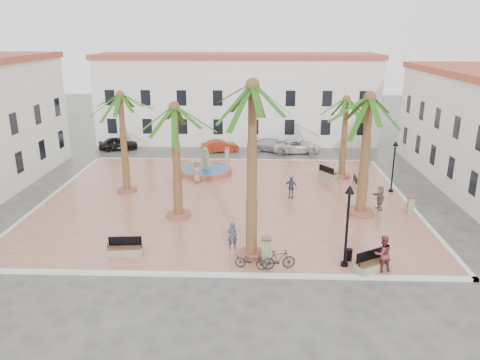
{
  "coord_description": "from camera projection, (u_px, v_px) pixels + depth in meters",
  "views": [
    {
      "loc": [
        2.09,
        -31.89,
        11.77
      ],
      "look_at": [
        1.0,
        0.0,
        1.6
      ],
      "focal_mm": 35.0,
      "sensor_mm": 36.0,
      "label": 1
    }
  ],
  "objects": [
    {
      "name": "ground",
      "position": [
        226.0,
        201.0,
        34.01
      ],
      "size": [
        120.0,
        120.0,
        0.0
      ],
      "primitive_type": "plane",
      "color": "#56544F",
      "rests_on": "ground"
    },
    {
      "name": "plaza",
      "position": [
        226.0,
        200.0,
        33.99
      ],
      "size": [
        26.0,
        22.0,
        0.15
      ],
      "primitive_type": "cube",
      "color": "tan",
      "rests_on": "ground"
    },
    {
      "name": "kerb_n",
      "position": [
        233.0,
        160.0,
        44.46
      ],
      "size": [
        26.3,
        0.3,
        0.16
      ],
      "primitive_type": "cube",
      "color": "silver",
      "rests_on": "ground"
    },
    {
      "name": "kerb_s",
      "position": [
        213.0,
        275.0,
        23.51
      ],
      "size": [
        26.3,
        0.3,
        0.16
      ],
      "primitive_type": "cube",
      "color": "silver",
      "rests_on": "ground"
    },
    {
      "name": "kerb_e",
      "position": [
        407.0,
        202.0,
        33.56
      ],
      "size": [
        0.3,
        22.3,
        0.16
      ],
      "primitive_type": "cube",
      "color": "silver",
      "rests_on": "ground"
    },
    {
      "name": "kerb_w",
      "position": [
        50.0,
        198.0,
        34.41
      ],
      "size": [
        0.3,
        22.3,
        0.16
      ],
      "primitive_type": "cube",
      "color": "silver",
      "rests_on": "ground"
    },
    {
      "name": "building_north",
      "position": [
        237.0,
        98.0,
        51.61
      ],
      "size": [
        30.4,
        7.4,
        9.5
      ],
      "color": "white",
      "rests_on": "ground"
    },
    {
      "name": "fountain",
      "position": [
        206.0,
        170.0,
        40.01
      ],
      "size": [
        4.48,
        4.48,
        2.31
      ],
      "color": "#A75B46",
      "rests_on": "plaza"
    },
    {
      "name": "palm_nw",
      "position": [
        121.0,
        106.0,
        33.57
      ],
      "size": [
        4.71,
        4.71,
        7.63
      ],
      "color": "#A75B46",
      "rests_on": "plaza"
    },
    {
      "name": "palm_sw",
      "position": [
        175.0,
        120.0,
        28.82
      ],
      "size": [
        5.12,
        5.12,
        7.57
      ],
      "color": "#A75B46",
      "rests_on": "plaza"
    },
    {
      "name": "palm_s",
      "position": [
        252.0,
        104.0,
        22.77
      ],
      "size": [
        5.14,
        5.14,
        9.51
      ],
      "color": "#A75B46",
      "rests_on": "plaza"
    },
    {
      "name": "palm_e",
      "position": [
        369.0,
        112.0,
        29.09
      ],
      "size": [
        5.77,
        5.77,
        8.15
      ],
      "color": "#A75B46",
      "rests_on": "plaza"
    },
    {
      "name": "palm_ne",
      "position": [
        346.0,
        109.0,
        37.42
      ],
      "size": [
        4.65,
        4.65,
        6.79
      ],
      "color": "#A75B46",
      "rests_on": "plaza"
    },
    {
      "name": "bench_s",
      "position": [
        125.0,
        250.0,
        25.35
      ],
      "size": [
        1.94,
        0.75,
        1.0
      ],
      "rotation": [
        0.0,
        0.0,
        0.09
      ],
      "color": "gray",
      "rests_on": "plaza"
    },
    {
      "name": "bench_se",
      "position": [
        373.0,
        265.0,
        23.73
      ],
      "size": [
        2.02,
        1.53,
        1.05
      ],
      "rotation": [
        0.0,
        0.0,
        0.53
      ],
      "color": "gray",
      "rests_on": "plaza"
    },
    {
      "name": "bench_e",
      "position": [
        357.0,
        183.0,
        36.72
      ],
      "size": [
        0.55,
        1.61,
        0.84
      ],
      "rotation": [
        0.0,
        0.0,
        1.53
      ],
      "color": "gray",
      "rests_on": "plaza"
    },
    {
      "name": "bench_ne",
      "position": [
        328.0,
        174.0,
        38.98
      ],
      "size": [
        1.5,
        1.81,
        0.96
      ],
      "rotation": [
        0.0,
        0.0,
        2.18
      ],
      "color": "gray",
      "rests_on": "plaza"
    },
    {
      "name": "lamppost_s",
      "position": [
        348.0,
        212.0,
        23.39
      ],
      "size": [
        0.48,
        0.48,
        4.43
      ],
      "color": "black",
      "rests_on": "plaza"
    },
    {
      "name": "lamppost_e",
      "position": [
        394.0,
        158.0,
        34.69
      ],
      "size": [
        0.43,
        0.43,
        3.95
      ],
      "color": "black",
      "rests_on": "plaza"
    },
    {
      "name": "bollard_se",
      "position": [
        266.0,
        250.0,
        24.42
      ],
      "size": [
        0.55,
        0.55,
        1.42
      ],
      "rotation": [
        0.0,
        0.0,
        -0.08
      ],
      "color": "gray",
      "rests_on": "plaza"
    },
    {
      "name": "bollard_n",
      "position": [
        227.0,
        154.0,
        43.68
      ],
      "size": [
        0.5,
        0.5,
        1.29
      ],
      "rotation": [
        0.0,
        0.0,
        -0.09
      ],
      "color": "gray",
      "rests_on": "plaza"
    },
    {
      "name": "bollard_e",
      "position": [
        410.0,
        205.0,
        30.99
      ],
      "size": [
        0.49,
        0.49,
        1.24
      ],
      "rotation": [
        0.0,
        0.0,
        0.11
      ],
      "color": "gray",
      "rests_on": "plaza"
    },
    {
      "name": "litter_bin",
      "position": [
        349.0,
        255.0,
        24.76
      ],
      "size": [
        0.33,
        0.33,
        0.65
      ],
      "primitive_type": "cylinder",
      "color": "black",
      "rests_on": "plaza"
    },
    {
      "name": "cyclist_a",
      "position": [
        232.0,
        236.0,
        25.96
      ],
      "size": [
        0.64,
        0.48,
        1.58
      ],
      "primitive_type": "imported",
      "rotation": [
        0.0,
        0.0,
        3.33
      ],
      "color": "#354054",
      "rests_on": "plaza"
    },
    {
      "name": "bicycle_a",
      "position": [
        251.0,
        261.0,
        23.87
      ],
      "size": [
        1.78,
        0.94,
        0.89
      ],
      "primitive_type": "imported",
      "rotation": [
        0.0,
        0.0,
        1.36
      ],
      "color": "black",
      "rests_on": "plaza"
    },
    {
      "name": "cyclist_b",
      "position": [
        383.0,
        253.0,
        23.49
      ],
      "size": [
        1.11,
        0.97,
        1.92
      ],
      "primitive_type": "imported",
      "rotation": [
        0.0,
        0.0,
        3.44
      ],
      "color": "maroon",
      "rests_on": "plaza"
    },
    {
      "name": "bicycle_b",
      "position": [
        279.0,
        260.0,
        23.8
      ],
      "size": [
        1.81,
        0.86,
        1.05
      ],
      "primitive_type": "imported",
      "rotation": [
        0.0,
        0.0,
        1.79
      ],
      "color": "black",
      "rests_on": "plaza"
    },
    {
      "name": "pedestrian_fountain_a",
      "position": [
        197.0,
        171.0,
        37.44
      ],
      "size": [
        0.95,
        0.67,
        1.82
      ],
      "primitive_type": "imported",
      "rotation": [
        0.0,
        0.0,
        0.1
      ],
      "color": "#997461",
      "rests_on": "plaza"
    },
    {
      "name": "pedestrian_fountain_b",
      "position": [
        291.0,
        187.0,
        33.99
      ],
      "size": [
        1.03,
        0.74,
        1.63
      ],
      "primitive_type": "imported",
      "rotation": [
        0.0,
        0.0,
        -0.4
      ],
      "color": "#3B4461",
      "rests_on": "plaza"
    },
    {
      "name": "pedestrian_north",
      "position": [
        175.0,
        152.0,
        43.79
      ],
      "size": [
        0.87,
        1.22,
        1.72
      ],
      "primitive_type": "imported",
      "rotation": [
        0.0,
        0.0,
        1.79
      ],
      "color": "#53535A",
      "rests_on": "plaza"
    },
    {
      "name": "pedestrian_east",
      "position": [
        380.0,
        198.0,
        31.69
      ],
      "size": [
        0.79,
        1.6,
        1.65
      ],
      "primitive_type": "imported",
      "rotation": [
        0.0,
        0.0,
        -1.37
      ],
      "color": "#71665A",
      "rests_on": "plaza"
    },
    {
      "name": "car_black",
      "position": [
        118.0,
        144.0,
        48.38
      ],
      "size": [
        4.26,
        2.71,
        1.35
      ],
      "primitive_type": "imported",
      "rotation": [
        0.0,
        0.0,
        1.88
      ],
      "color": "black",
      "rests_on": "ground"
    },
    {
      "name": "car_red",
      "position": [
        220.0,
        146.0,
        47.57
      ],
      "size": [
        3.98,
        2.35,
        1.24
      ],
      "primitive_type": "imported",
      "rotation": [
        0.0,
        0.0,
        1.87
      ],
      "color": "maroon",
      "rests_on": "ground"
    },
    {
      "name": "car_silver",
      "position": [
        273.0,
        145.0,
        47.9
      ],
      "size": [
        4.75,
        3.01,
        1.28
      ],
      "primitive_type": "imported",
      "rotation": [
        0.0,
        0.0,
        1.27
      ],
      "color": "#B4B2BC",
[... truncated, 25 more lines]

